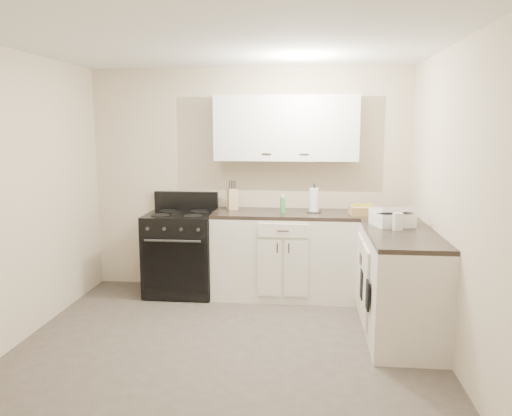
# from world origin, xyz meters

# --- Properties ---
(floor) EXTENTS (3.60, 3.60, 0.00)m
(floor) POSITION_xyz_m (0.00, 0.00, 0.00)
(floor) COLOR #473F38
(floor) RESTS_ON ground
(ceiling) EXTENTS (3.60, 3.60, 0.00)m
(ceiling) POSITION_xyz_m (0.00, 0.00, 2.50)
(ceiling) COLOR white
(ceiling) RESTS_ON wall_back
(wall_back) EXTENTS (3.60, 0.00, 3.60)m
(wall_back) POSITION_xyz_m (0.00, 1.80, 1.25)
(wall_back) COLOR beige
(wall_back) RESTS_ON ground
(wall_right) EXTENTS (0.00, 3.60, 3.60)m
(wall_right) POSITION_xyz_m (1.80, 0.00, 1.25)
(wall_right) COLOR beige
(wall_right) RESTS_ON ground
(wall_left) EXTENTS (0.00, 3.60, 3.60)m
(wall_left) POSITION_xyz_m (-1.80, 0.00, 1.25)
(wall_left) COLOR beige
(wall_left) RESTS_ON ground
(wall_front) EXTENTS (3.60, 0.00, 3.60)m
(wall_front) POSITION_xyz_m (0.00, -1.80, 1.25)
(wall_front) COLOR beige
(wall_front) RESTS_ON ground
(base_cabinets_back) EXTENTS (1.55, 0.60, 0.90)m
(base_cabinets_back) POSITION_xyz_m (0.43, 1.50, 0.45)
(base_cabinets_back) COLOR silver
(base_cabinets_back) RESTS_ON floor
(base_cabinets_right) EXTENTS (0.60, 1.90, 0.90)m
(base_cabinets_right) POSITION_xyz_m (1.50, 0.85, 0.45)
(base_cabinets_right) COLOR silver
(base_cabinets_right) RESTS_ON floor
(countertop_back) EXTENTS (1.55, 0.60, 0.04)m
(countertop_back) POSITION_xyz_m (0.43, 1.50, 0.92)
(countertop_back) COLOR black
(countertop_back) RESTS_ON base_cabinets_back
(countertop_right) EXTENTS (0.60, 1.90, 0.04)m
(countertop_right) POSITION_xyz_m (1.50, 0.85, 0.92)
(countertop_right) COLOR black
(countertop_right) RESTS_ON base_cabinets_right
(upper_cabinets) EXTENTS (1.55, 0.30, 0.70)m
(upper_cabinets) POSITION_xyz_m (0.43, 1.65, 1.84)
(upper_cabinets) COLOR white
(upper_cabinets) RESTS_ON wall_back
(stove) EXTENTS (0.74, 0.63, 0.90)m
(stove) POSITION_xyz_m (-0.73, 1.48, 0.46)
(stove) COLOR black
(stove) RESTS_ON floor
(knife_block) EXTENTS (0.14, 0.13, 0.23)m
(knife_block) POSITION_xyz_m (-0.16, 1.62, 1.06)
(knife_block) COLOR #D8BA85
(knife_block) RESTS_ON countertop_back
(paper_towel) EXTENTS (0.13, 0.13, 0.26)m
(paper_towel) POSITION_xyz_m (0.74, 1.54, 1.07)
(paper_towel) COLOR white
(paper_towel) RESTS_ON countertop_back
(soap_bottle) EXTENTS (0.07, 0.07, 0.17)m
(soap_bottle) POSITION_xyz_m (0.40, 1.48, 1.02)
(soap_bottle) COLOR green
(soap_bottle) RESTS_ON countertop_back
(wicker_basket) EXTENTS (0.29, 0.21, 0.09)m
(wicker_basket) POSITION_xyz_m (1.25, 1.41, 0.98)
(wicker_basket) COLOR tan
(wicker_basket) RESTS_ON countertop_right
(countertop_grill) EXTENTS (0.41, 0.39, 0.12)m
(countertop_grill) POSITION_xyz_m (1.46, 0.86, 1.00)
(countertop_grill) COLOR white
(countertop_grill) RESTS_ON countertop_right
(glass_jar) EXTENTS (0.12, 0.12, 0.15)m
(glass_jar) POSITION_xyz_m (1.47, 0.65, 1.02)
(glass_jar) COLOR silver
(glass_jar) RESTS_ON countertop_right
(oven_mitt_near) EXTENTS (0.02, 0.14, 0.24)m
(oven_mitt_near) POSITION_xyz_m (1.18, 0.23, 0.46)
(oven_mitt_near) COLOR black
(oven_mitt_near) RESTS_ON base_cabinets_right
(oven_mitt_far) EXTENTS (0.02, 0.15, 0.26)m
(oven_mitt_far) POSITION_xyz_m (1.18, 0.66, 0.42)
(oven_mitt_far) COLOR black
(oven_mitt_far) RESTS_ON base_cabinets_right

